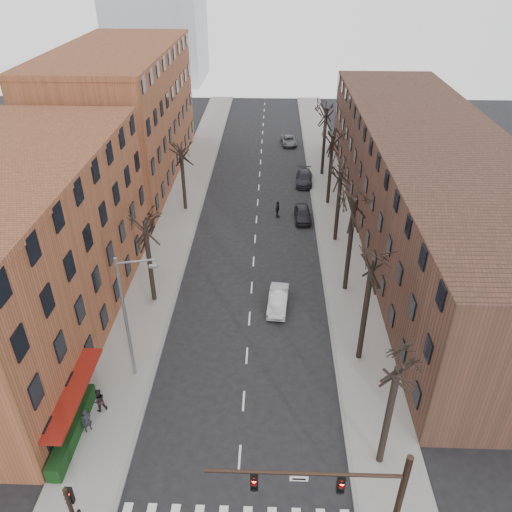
# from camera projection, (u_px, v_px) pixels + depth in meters

# --- Properties ---
(sidewalk_left) EXTENTS (4.00, 90.00, 0.15)m
(sidewalk_left) POSITION_uv_depth(u_px,v_px,m) (183.00, 205.00, 53.81)
(sidewalk_left) COLOR gray
(sidewalk_left) RESTS_ON ground
(sidewalk_right) EXTENTS (4.00, 90.00, 0.15)m
(sidewalk_right) POSITION_uv_depth(u_px,v_px,m) (332.00, 207.00, 53.35)
(sidewalk_right) COLOR gray
(sidewalk_right) RESTS_ON ground
(building_left_near) EXTENTS (12.00, 26.00, 12.00)m
(building_left_near) POSITION_uv_depth(u_px,v_px,m) (14.00, 254.00, 33.95)
(building_left_near) COLOR brown
(building_left_near) RESTS_ON ground
(building_left_far) EXTENTS (12.00, 28.00, 14.00)m
(building_left_far) POSITION_uv_depth(u_px,v_px,m) (123.00, 116.00, 58.02)
(building_left_far) COLOR brown
(building_left_far) RESTS_ON ground
(building_right) EXTENTS (12.00, 50.00, 10.00)m
(building_right) POSITION_uv_depth(u_px,v_px,m) (428.00, 185.00, 46.28)
(building_right) COLOR #4A2C22
(building_right) RESTS_ON ground
(awning_left) EXTENTS (1.20, 7.00, 0.15)m
(awning_left) POSITION_uv_depth(u_px,v_px,m) (82.00, 423.00, 29.30)
(awning_left) COLOR maroon
(awning_left) RESTS_ON ground
(hedge) EXTENTS (0.80, 6.00, 1.00)m
(hedge) POSITION_uv_depth(u_px,v_px,m) (73.00, 430.00, 28.11)
(hedge) COLOR black
(hedge) RESTS_ON sidewalk_left
(tree_right_a) EXTENTS (5.20, 5.20, 10.00)m
(tree_right_a) POSITION_uv_depth(u_px,v_px,m) (379.00, 462.00, 27.11)
(tree_right_a) COLOR black
(tree_right_a) RESTS_ON ground
(tree_right_b) EXTENTS (5.20, 5.20, 10.80)m
(tree_right_b) POSITION_uv_depth(u_px,v_px,m) (358.00, 358.00, 33.90)
(tree_right_b) COLOR black
(tree_right_b) RESTS_ON ground
(tree_right_c) EXTENTS (5.20, 5.20, 11.60)m
(tree_right_c) POSITION_uv_depth(u_px,v_px,m) (345.00, 289.00, 40.68)
(tree_right_c) COLOR black
(tree_right_c) RESTS_ON ground
(tree_right_d) EXTENTS (5.20, 5.20, 10.00)m
(tree_right_d) POSITION_uv_depth(u_px,v_px,m) (335.00, 240.00, 47.47)
(tree_right_d) COLOR black
(tree_right_d) RESTS_ON ground
(tree_right_e) EXTENTS (5.20, 5.20, 10.80)m
(tree_right_e) POSITION_uv_depth(u_px,v_px,m) (327.00, 203.00, 54.25)
(tree_right_e) COLOR black
(tree_right_e) RESTS_ON ground
(tree_right_f) EXTENTS (5.20, 5.20, 11.60)m
(tree_right_f) POSITION_uv_depth(u_px,v_px,m) (322.00, 175.00, 61.04)
(tree_right_f) COLOR black
(tree_right_f) RESTS_ON ground
(tree_left_a) EXTENTS (5.20, 5.20, 9.50)m
(tree_left_a) POSITION_uv_depth(u_px,v_px,m) (155.00, 300.00, 39.42)
(tree_left_a) COLOR black
(tree_left_a) RESTS_ON ground
(tree_left_b) EXTENTS (5.20, 5.20, 9.50)m
(tree_left_b) POSITION_uv_depth(u_px,v_px,m) (186.00, 210.00, 52.99)
(tree_left_b) COLOR black
(tree_left_b) RESTS_ON ground
(signal_mast_arm) EXTENTS (8.14, 0.30, 7.20)m
(signal_mast_arm) POSITION_uv_depth(u_px,v_px,m) (362.00, 499.00, 20.61)
(signal_mast_arm) COLOR black
(signal_mast_arm) RESTS_ON ground
(streetlight) EXTENTS (2.45, 0.22, 9.03)m
(streetlight) POSITION_uv_depth(u_px,v_px,m) (128.00, 314.00, 29.97)
(streetlight) COLOR slate
(streetlight) RESTS_ON ground
(silver_sedan) EXTENTS (1.77, 4.16, 1.33)m
(silver_sedan) POSITION_uv_depth(u_px,v_px,m) (278.00, 300.00, 38.35)
(silver_sedan) COLOR #AFB2B6
(silver_sedan) RESTS_ON ground
(parked_car_near) EXTENTS (1.73, 4.02, 1.35)m
(parked_car_near) POSITION_uv_depth(u_px,v_px,m) (303.00, 214.00, 50.66)
(parked_car_near) COLOR black
(parked_car_near) RESTS_ON ground
(parked_car_mid) EXTENTS (2.12, 4.72, 1.34)m
(parked_car_mid) POSITION_uv_depth(u_px,v_px,m) (304.00, 178.00, 58.51)
(parked_car_mid) COLOR black
(parked_car_mid) RESTS_ON ground
(parked_car_far) EXTENTS (2.30, 4.30, 1.15)m
(parked_car_far) POSITION_uv_depth(u_px,v_px,m) (289.00, 141.00, 70.02)
(parked_car_far) COLOR #585A60
(parked_car_far) RESTS_ON ground
(pedestrian_a) EXTENTS (0.68, 0.67, 1.58)m
(pedestrian_a) POSITION_uv_depth(u_px,v_px,m) (87.00, 421.00, 28.29)
(pedestrian_a) COLOR black
(pedestrian_a) RESTS_ON sidewalk_left
(pedestrian_b) EXTENTS (0.98, 0.93, 1.61)m
(pedestrian_b) POSITION_uv_depth(u_px,v_px,m) (99.00, 400.00, 29.54)
(pedestrian_b) COLOR black
(pedestrian_b) RESTS_ON sidewalk_left
(pedestrian_crossing) EXTENTS (0.74, 1.12, 1.77)m
(pedestrian_crossing) POSITION_uv_depth(u_px,v_px,m) (277.00, 209.00, 51.09)
(pedestrian_crossing) COLOR black
(pedestrian_crossing) RESTS_ON ground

